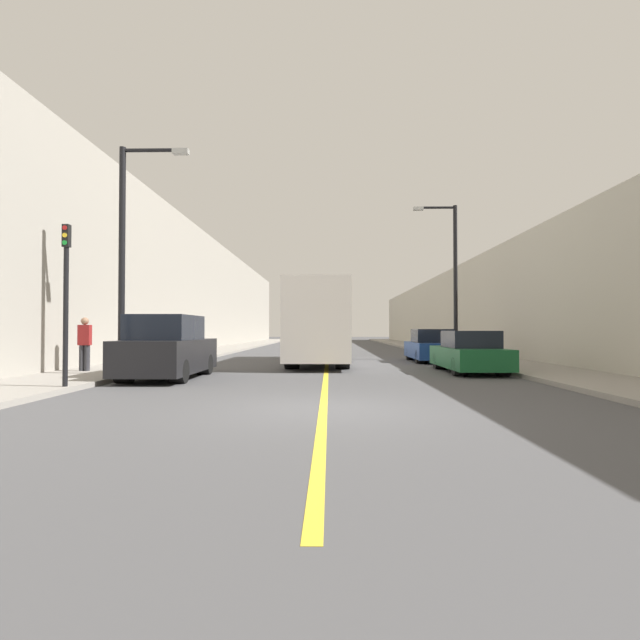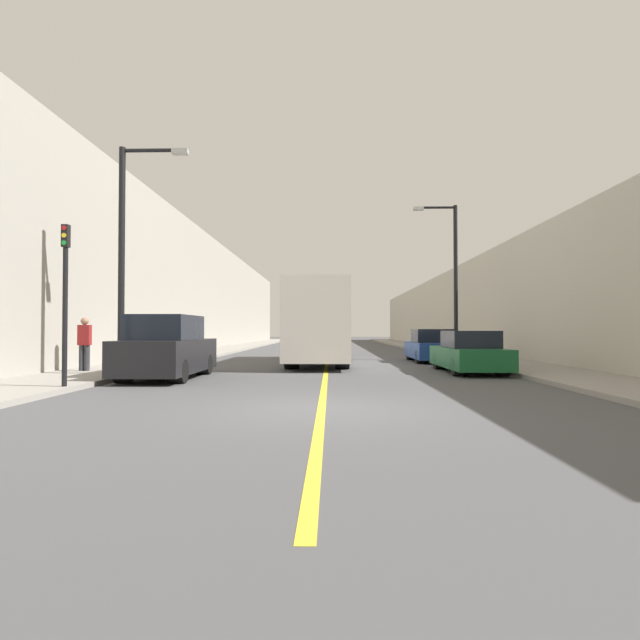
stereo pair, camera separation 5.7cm
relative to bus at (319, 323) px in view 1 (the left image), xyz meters
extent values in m
plane|color=#474749|center=(0.36, -12.89, -1.83)|extent=(200.00, 200.00, 0.00)
cube|color=gray|center=(-7.23, 17.11, -1.77)|extent=(3.01, 72.00, 0.14)
cube|color=gray|center=(7.95, 17.11, -1.77)|extent=(3.01, 72.00, 0.14)
cube|color=gray|center=(-10.74, 17.11, 2.55)|extent=(4.00, 72.00, 8.76)
cube|color=#B7B2A3|center=(11.46, 17.11, 1.18)|extent=(4.00, 72.00, 6.03)
cube|color=gold|center=(0.36, 17.11, -1.83)|extent=(0.16, 72.00, 0.01)
cube|color=silver|center=(0.00, 0.01, 0.04)|extent=(2.49, 10.18, 3.11)
cube|color=black|center=(0.00, -5.05, 0.58)|extent=(2.11, 0.04, 1.40)
cylinder|color=black|center=(-0.97, -3.15, -1.30)|extent=(0.55, 1.07, 1.07)
cylinder|color=black|center=(0.97, -3.15, -1.30)|extent=(0.55, 1.07, 1.07)
cylinder|color=black|center=(-0.97, 3.16, -1.30)|extent=(0.55, 1.07, 1.07)
cylinder|color=black|center=(0.97, 3.16, -1.30)|extent=(0.55, 1.07, 1.07)
cube|color=black|center=(-4.53, -7.01, -1.13)|extent=(1.96, 4.65, 1.00)
cube|color=black|center=(-4.53, -7.24, -0.26)|extent=(1.73, 2.56, 0.75)
cube|color=black|center=(-4.53, -9.30, -0.96)|extent=(1.67, 0.04, 0.45)
cylinder|color=black|center=(-5.29, -8.45, -1.49)|extent=(0.43, 0.68, 0.68)
cylinder|color=black|center=(-3.76, -8.45, -1.49)|extent=(0.43, 0.68, 0.68)
cylinder|color=black|center=(-5.29, -5.56, -1.49)|extent=(0.43, 0.68, 0.68)
cylinder|color=black|center=(-3.76, -5.56, -1.49)|extent=(0.43, 0.68, 0.68)
cube|color=#145128|center=(5.40, -4.59, -1.30)|extent=(1.81, 4.66, 0.70)
cube|color=black|center=(5.40, -4.82, -0.66)|extent=(1.60, 2.10, 0.59)
cube|color=black|center=(5.40, -6.89, -1.18)|extent=(1.54, 0.04, 0.31)
cylinder|color=black|center=(4.70, -6.04, -1.52)|extent=(0.40, 0.62, 0.62)
cylinder|color=black|center=(6.11, -6.04, -1.52)|extent=(0.40, 0.62, 0.62)
cylinder|color=black|center=(4.70, -3.15, -1.52)|extent=(0.40, 0.62, 0.62)
cylinder|color=black|center=(6.11, -3.15, -1.52)|extent=(0.40, 0.62, 0.62)
cube|color=navy|center=(5.28, 1.35, -1.28)|extent=(1.89, 4.42, 0.73)
cube|color=black|center=(5.28, 1.13, -0.60)|extent=(1.67, 1.99, 0.62)
cube|color=black|center=(5.28, -0.83, -1.15)|extent=(1.61, 0.04, 0.33)
cylinder|color=black|center=(4.55, -0.02, -1.52)|extent=(0.42, 0.62, 0.62)
cylinder|color=black|center=(6.02, -0.02, -1.52)|extent=(0.42, 0.62, 0.62)
cylinder|color=black|center=(4.55, 2.72, -1.52)|extent=(0.42, 0.62, 0.62)
cylinder|color=black|center=(6.02, 2.72, -1.52)|extent=(0.42, 0.62, 0.62)
cylinder|color=black|center=(-6.03, -6.94, 1.86)|extent=(0.20, 0.20, 7.11)
cylinder|color=black|center=(-5.11, -6.94, 5.32)|extent=(1.83, 0.12, 0.12)
cube|color=#999993|center=(-4.19, -6.94, 5.27)|extent=(0.50, 0.24, 0.16)
cylinder|color=black|center=(6.74, 2.50, 2.09)|extent=(0.20, 0.20, 7.58)
cylinder|color=black|center=(5.83, 2.50, 5.78)|extent=(1.83, 0.12, 0.12)
cube|color=#999993|center=(4.91, 2.50, 5.73)|extent=(0.50, 0.24, 0.16)
cylinder|color=black|center=(-5.93, -10.41, -0.01)|extent=(0.12, 0.12, 3.38)
cube|color=black|center=(-5.93, -10.41, 1.96)|extent=(0.16, 0.16, 0.55)
cylinder|color=#B21919|center=(-5.93, -10.50, 2.14)|extent=(0.11, 0.02, 0.11)
cylinder|color=yellow|center=(-5.93, -10.50, 1.96)|extent=(0.11, 0.02, 0.11)
cylinder|color=green|center=(-5.93, -10.50, 1.78)|extent=(0.11, 0.02, 0.11)
cylinder|color=#2D2D33|center=(-7.81, -5.85, -1.27)|extent=(0.18, 0.18, 0.86)
cylinder|color=#2D2D33|center=(-7.64, -5.85, -1.27)|extent=(0.18, 0.18, 0.86)
cube|color=maroon|center=(-7.73, -5.85, -0.50)|extent=(0.39, 0.22, 0.68)
sphere|color=#8C664C|center=(-7.73, -5.85, -0.04)|extent=(0.25, 0.25, 0.25)
camera|label=1|loc=(0.48, -22.37, -0.33)|focal=28.00mm
camera|label=2|loc=(0.54, -22.37, -0.33)|focal=28.00mm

